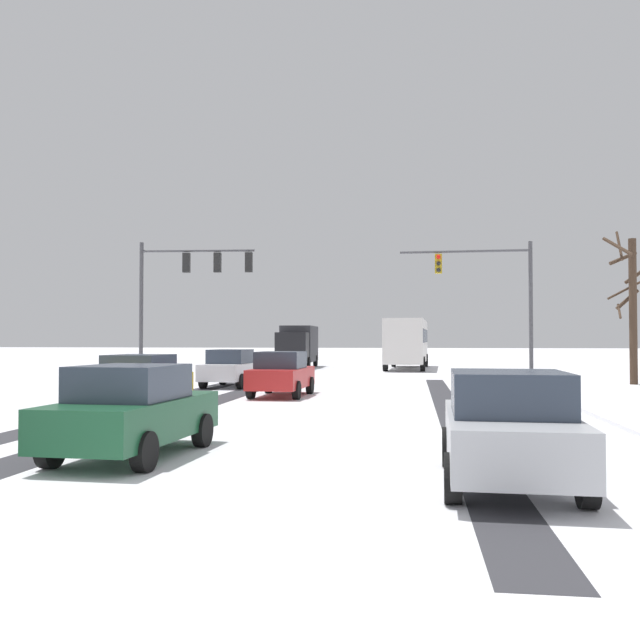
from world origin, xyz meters
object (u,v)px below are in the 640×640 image
at_px(traffic_signal_near_right, 494,287).
at_px(car_red_second, 282,374).
at_px(bus_oncoming, 407,340).
at_px(car_dark_green_fourth, 133,411).
at_px(bare_tree_sidewalk_far, 631,302).
at_px(box_truck_delivery, 298,345).
at_px(traffic_signal_near_left, 186,280).
at_px(car_silver_fifth, 508,428).
at_px(car_yellow_cab_third, 141,382).
at_px(car_white_lead, 231,368).

distance_m(traffic_signal_near_right, car_red_second, 11.80).
xyz_separation_m(traffic_signal_near_right, car_red_second, (-8.40, -7.46, -3.61)).
distance_m(traffic_signal_near_right, bus_oncoming, 16.79).
distance_m(car_dark_green_fourth, bare_tree_sidewalk_far, 26.26).
relative_size(traffic_signal_near_right, car_red_second, 1.56).
height_order(traffic_signal_near_right, bus_oncoming, traffic_signal_near_right).
xyz_separation_m(car_dark_green_fourth, box_truck_delivery, (-3.34, 37.34, 0.82)).
xyz_separation_m(traffic_signal_near_left, box_truck_delivery, (1.99, 18.83, -3.13)).
bearing_deg(bare_tree_sidewalk_far, car_red_second, -149.74).
xyz_separation_m(car_red_second, car_dark_green_fourth, (-0.17, -12.91, 0.00)).
distance_m(bus_oncoming, bare_tree_sidewalk_far, 18.31).
relative_size(car_silver_fifth, bare_tree_sidewalk_far, 0.58).
distance_m(car_red_second, box_truck_delivery, 24.69).
relative_size(car_red_second, car_silver_fifth, 1.00).
height_order(traffic_signal_near_left, car_red_second, traffic_signal_near_left).
xyz_separation_m(car_yellow_cab_third, bare_tree_sidewalk_far, (17.86, 13.78, 2.94)).
distance_m(car_silver_fifth, box_truck_delivery, 40.00).
xyz_separation_m(car_red_second, car_yellow_cab_third, (-3.19, -5.22, 0.00)).
bearing_deg(car_white_lead, car_yellow_cab_third, -90.51).
distance_m(car_red_second, car_yellow_cab_third, 6.12).
xyz_separation_m(car_yellow_cab_third, bus_oncoming, (7.53, 28.79, 1.18)).
relative_size(car_dark_green_fourth, car_silver_fifth, 1.01).
distance_m(car_dark_green_fourth, car_silver_fifth, 6.42).
height_order(box_truck_delivery, bare_tree_sidewalk_far, bare_tree_sidewalk_far).
bearing_deg(car_dark_green_fourth, traffic_signal_near_left, 106.06).
bearing_deg(bare_tree_sidewalk_far, car_white_lead, -167.14).
xyz_separation_m(car_white_lead, box_truck_delivery, (-0.41, 19.93, 0.82)).
distance_m(car_white_lead, box_truck_delivery, 19.95).
bearing_deg(car_dark_green_fourth, traffic_signal_near_right, 67.17).
distance_m(traffic_signal_near_left, car_dark_green_fourth, 19.66).
bearing_deg(traffic_signal_near_left, bus_oncoming, 61.29).
distance_m(car_dark_green_fourth, box_truck_delivery, 37.50).
bearing_deg(car_dark_green_fourth, car_silver_fifth, -13.39).
distance_m(traffic_signal_near_left, bare_tree_sidewalk_far, 20.41).
distance_m(car_yellow_cab_third, box_truck_delivery, 29.66).
height_order(car_white_lead, car_yellow_cab_third, same).
height_order(car_white_lead, car_silver_fifth, same).
xyz_separation_m(traffic_signal_near_left, car_yellow_cab_third, (2.31, -10.82, -3.95)).
xyz_separation_m(car_red_second, box_truck_delivery, (-3.51, 24.43, 0.82)).
bearing_deg(traffic_signal_near_left, car_red_second, -45.50).
bearing_deg(bare_tree_sidewalk_far, traffic_signal_near_left, -171.66).
height_order(car_white_lead, car_red_second, same).
bearing_deg(car_yellow_cab_third, box_truck_delivery, 90.63).
height_order(traffic_signal_near_right, car_dark_green_fourth, traffic_signal_near_right).
bearing_deg(car_red_second, car_white_lead, 124.57).
relative_size(traffic_signal_near_right, car_silver_fifth, 1.57).
relative_size(car_white_lead, car_red_second, 1.01).
xyz_separation_m(bus_oncoming, bare_tree_sidewalk_far, (10.33, -15.01, 1.77)).
height_order(traffic_signal_near_left, car_dark_green_fourth, traffic_signal_near_left).
distance_m(car_silver_fifth, bus_oncoming, 38.02).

